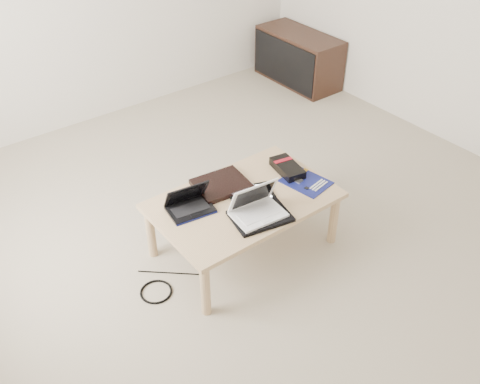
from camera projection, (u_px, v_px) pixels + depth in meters
ground at (248, 219)px, 3.72m from camera, size 4.00×4.00×0.00m
coffee_table at (244, 205)px, 3.28m from camera, size 1.10×0.70×0.40m
media_cabinet at (298, 58)px, 5.35m from camera, size 0.41×0.90×0.50m
book at (221, 185)px, 3.34m from camera, size 0.35×0.30×0.03m
netbook at (189, 204)px, 3.14m from camera, size 0.29×0.23×0.17m
tablet at (252, 195)px, 3.27m from camera, size 0.32×0.28×0.01m
remote at (251, 187)px, 3.33m from camera, size 0.06×0.22×0.02m
neoprene_sleeve at (260, 216)px, 3.10m from camera, size 0.38×0.31×0.02m
white_laptop at (257, 208)px, 3.08m from camera, size 0.31×0.24×0.20m
motherboard at (306, 182)px, 3.38m from camera, size 0.27×0.32×0.01m
gpu_box at (287, 168)px, 3.46m from camera, size 0.17×0.28×0.06m
cable_coil at (240, 207)px, 3.17m from camera, size 0.11×0.11×0.01m
floor_cable_coil at (156, 292)px, 3.17m from camera, size 0.25×0.25×0.01m
floor_cable_trail at (169, 273)px, 3.30m from camera, size 0.30×0.27×0.01m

